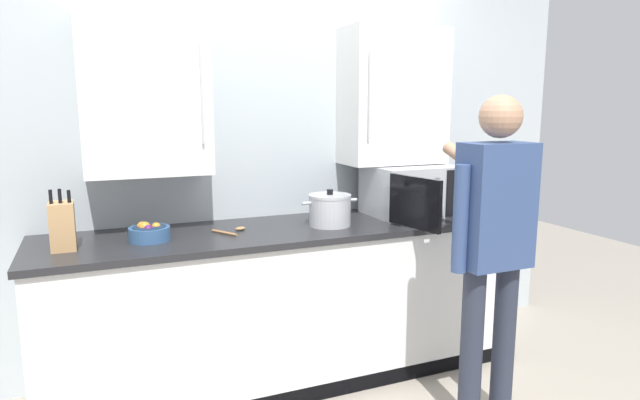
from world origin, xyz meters
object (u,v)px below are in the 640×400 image
object	(u,v)px
knife_block	(62,226)
microwave_oven	(408,190)
wooden_spoon	(233,230)
thermos_flask	(474,190)
person_figure	(492,234)
stock_pot	(330,210)
fruit_bowl	(149,232)

from	to	relation	value
knife_block	microwave_oven	bearing A→B (deg)	2.26
wooden_spoon	thermos_flask	size ratio (longest dim) A/B	0.69
microwave_oven	thermos_flask	size ratio (longest dim) A/B	2.81
knife_block	person_figure	bearing A→B (deg)	-21.89
wooden_spoon	stock_pot	xyz separation A→B (m)	(0.55, -0.06, 0.08)
microwave_oven	thermos_flask	world-z (taller)	microwave_oven
microwave_oven	fruit_bowl	size ratio (longest dim) A/B	3.84
fruit_bowl	thermos_flask	world-z (taller)	thermos_flask
wooden_spoon	stock_pot	distance (m)	0.56
stock_pot	thermos_flask	bearing A→B (deg)	0.61
thermos_flask	person_figure	world-z (taller)	person_figure
microwave_oven	thermos_flask	distance (m)	0.44
person_figure	knife_block	bearing A→B (deg)	158.11
stock_pot	person_figure	distance (m)	0.91
knife_block	wooden_spoon	bearing A→B (deg)	2.80
fruit_bowl	thermos_flask	xyz separation A→B (m)	(2.00, -0.02, 0.10)
fruit_bowl	knife_block	world-z (taller)	knife_block
thermos_flask	person_figure	bearing A→B (deg)	-122.74
thermos_flask	wooden_spoon	bearing A→B (deg)	178.35
stock_pot	thermos_flask	world-z (taller)	thermos_flask
knife_block	fruit_bowl	bearing A→B (deg)	2.78
thermos_flask	stock_pot	bearing A→B (deg)	-179.39
knife_block	person_figure	distance (m)	2.05
fruit_bowl	person_figure	size ratio (longest dim) A/B	0.13
fruit_bowl	knife_block	distance (m)	0.40
fruit_bowl	thermos_flask	bearing A→B (deg)	-0.67
knife_block	stock_pot	xyz separation A→B (m)	(1.38, -0.02, -0.03)
person_figure	wooden_spoon	bearing A→B (deg)	143.06
microwave_oven	fruit_bowl	bearing A→B (deg)	-177.86
stock_pot	thermos_flask	size ratio (longest dim) A/B	1.20
wooden_spoon	stock_pot	bearing A→B (deg)	-5.82
fruit_bowl	wooden_spoon	bearing A→B (deg)	2.82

